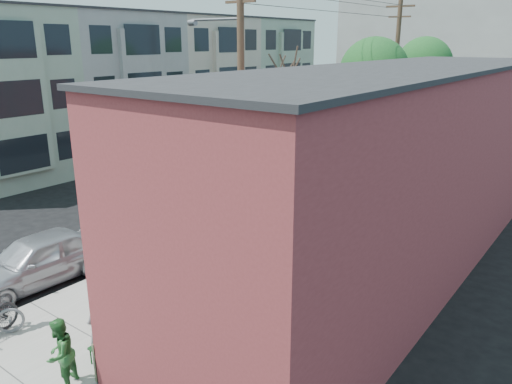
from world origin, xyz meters
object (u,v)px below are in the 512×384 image
Objects in this scene: tree_leafy_mid at (374,73)px; patio_chair_a at (193,301)px; patio_chair_b at (102,347)px; car_2 at (242,188)px; patron_green at (60,354)px; car_3 at (307,162)px; bus at (373,118)px; tree_leafy_far at (424,65)px; cyclist at (162,263)px; car_0 at (38,259)px; parking_meter_near at (160,229)px; utility_pole_near at (240,92)px; patron_grey at (98,327)px; parking_meter_far at (275,185)px; tree_bare at (281,149)px; car_1 at (155,220)px.

tree_leafy_mid is 19.41m from patio_chair_a.
patio_chair_b is 12.91m from car_2.
car_3 is at bearing 171.10° from patron_green.
tree_leafy_mid is 4.63× the size of patron_green.
bus reaches higher than patio_chair_a.
tree_leafy_far reaches higher than patron_green.
cyclist is 0.37× the size of car_0.
utility_pole_near is at bearing 88.17° from parking_meter_near.
patio_chair_b is 0.47× the size of patron_grey.
parking_meter_far is at bearing 171.02° from patron_green.
car_2 is (-0.05, 10.31, -0.10)m from car_0.
tree_bare is 12.50m from patron_grey.
tree_leafy_mid reaches higher than patio_chair_a.
tree_leafy_mid is at bearing 87.97° from utility_pole_near.
parking_meter_far is 0.66× the size of patron_grey.
patron_green is (-0.21, -3.82, 0.36)m from patio_chair_a.
parking_meter_far is 5.17m from utility_pole_near.
car_2 is at bearing 91.98° from car_0.
patio_chair_a is at bearing -80.66° from bus.
car_2 is (-1.50, 6.50, -0.27)m from parking_meter_near.
parking_meter_near is at bearing -90.00° from parking_meter_far.
patron_grey reaches higher than cyclist.
bus is (-7.78, 31.92, 0.79)m from patio_chair_b.
parking_meter_near is 12.63m from car_3.
cyclist is at bearing -76.43° from car_3.
tree_leafy_mid reaches higher than parking_meter_far.
utility_pole_near is at bearing -66.97° from cyclist.
car_1 is 0.70× the size of car_3.
car_3 is (-0.12, 16.34, 0.00)m from car_0.
patio_chair_a is at bearing -79.55° from tree_leafy_mid.
cyclist is at bearing 148.15° from patio_chair_a.
patron_grey is at bearing -67.08° from car_2.
parking_meter_near is 1.88m from car_1.
patron_green is at bearing -71.37° from utility_pole_near.
bus is at bearing 113.16° from tree_leafy_mid.
patron_green is 33.84m from bus.
utility_pole_near is 1.33× the size of tree_leafy_far.
patio_chair_a is (3.81, -6.86, -4.82)m from utility_pole_near.
car_1 is at bearing 92.21° from car_0.
patron_green is 0.39× the size of car_1.
patron_grey is 0.19× the size of bus.
patron_grey is 0.46× the size of car_1.
tree_bare is 17.70m from tree_leafy_far.
car_3 is (-5.31, 18.83, -0.15)m from patron_green.
cyclist is at bearing 28.28° from car_0.
parking_meter_near is 0.25× the size of car_2.
car_3 is at bearing 94.92° from patio_chair_a.
car_3 is at bearing 97.12° from parking_meter_near.
utility_pole_near is at bearing -86.99° from parking_meter_far.
parking_meter_near is 2.97m from cyclist.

